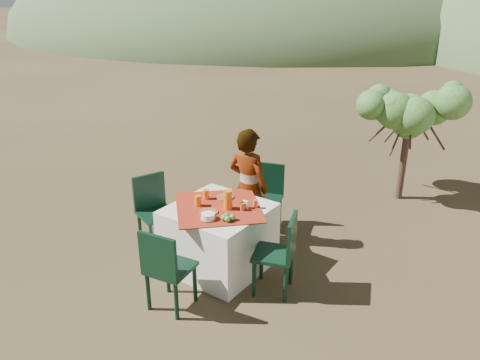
% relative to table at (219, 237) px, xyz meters
% --- Properties ---
extents(ground, '(160.00, 160.00, 0.00)m').
position_rel_table_xyz_m(ground, '(0.67, 0.26, -0.38)').
color(ground, '#362818').
rests_on(ground, ground).
extents(table, '(1.30, 1.30, 0.76)m').
position_rel_table_xyz_m(table, '(0.00, 0.00, 0.00)').
color(table, white).
rests_on(table, ground).
extents(chair_far, '(0.51, 0.51, 0.89)m').
position_rel_table_xyz_m(chair_far, '(-0.08, 1.15, 0.11)').
color(chair_far, black).
rests_on(chair_far, ground).
extents(chair_near, '(0.47, 0.47, 0.90)m').
position_rel_table_xyz_m(chair_near, '(0.08, -0.94, 0.12)').
color(chair_near, black).
rests_on(chair_near, ground).
extents(chair_left, '(0.54, 0.54, 0.91)m').
position_rel_table_xyz_m(chair_left, '(-0.97, -0.06, 0.13)').
color(chair_left, black).
rests_on(chair_left, ground).
extents(chair_right, '(0.52, 0.52, 0.89)m').
position_rel_table_xyz_m(chair_right, '(0.83, -0.02, 0.11)').
color(chair_right, black).
rests_on(chair_right, ground).
extents(person, '(0.55, 0.37, 1.50)m').
position_rel_table_xyz_m(person, '(-0.05, 0.67, 0.37)').
color(person, '#8C6651').
rests_on(person, ground).
extents(shrub_tree, '(1.38, 1.35, 1.62)m').
position_rel_table_xyz_m(shrub_tree, '(1.14, 3.19, 0.90)').
color(shrub_tree, '#422B21').
rests_on(shrub_tree, ground).
extents(hill_near_left, '(40.00, 40.00, 16.00)m').
position_rel_table_xyz_m(hill_near_left, '(-17.33, 30.26, -0.38)').
color(hill_near_left, '#364C2A').
rests_on(hill_near_left, ground).
extents(plate_far, '(0.21, 0.21, 0.01)m').
position_rel_table_xyz_m(plate_far, '(-0.09, 0.24, 0.39)').
color(plate_far, brown).
rests_on(plate_far, table).
extents(plate_near, '(0.20, 0.20, 0.01)m').
position_rel_table_xyz_m(plate_near, '(0.00, -0.17, 0.39)').
color(plate_near, brown).
rests_on(plate_near, table).
extents(glass_far, '(0.07, 0.07, 0.11)m').
position_rel_table_xyz_m(glass_far, '(-0.25, 0.09, 0.44)').
color(glass_far, orange).
rests_on(glass_far, table).
extents(glass_near, '(0.08, 0.08, 0.12)m').
position_rel_table_xyz_m(glass_near, '(-0.20, -0.11, 0.44)').
color(glass_near, orange).
rests_on(glass_near, table).
extents(juice_pitcher, '(0.10, 0.10, 0.22)m').
position_rel_table_xyz_m(juice_pitcher, '(0.12, 0.03, 0.49)').
color(juice_pitcher, orange).
rests_on(juice_pitcher, table).
extents(bowl_plate, '(0.18, 0.18, 0.01)m').
position_rel_table_xyz_m(bowl_plate, '(0.10, -0.30, 0.39)').
color(bowl_plate, brown).
rests_on(bowl_plate, table).
extents(white_bowl, '(0.15, 0.15, 0.05)m').
position_rel_table_xyz_m(white_bowl, '(0.10, -0.30, 0.42)').
color(white_bowl, white).
rests_on(white_bowl, bowl_plate).
extents(jar_left, '(0.06, 0.06, 0.09)m').
position_rel_table_xyz_m(jar_left, '(0.27, 0.08, 0.43)').
color(jar_left, '#D45C25').
rests_on(jar_left, table).
extents(jar_right, '(0.06, 0.06, 0.09)m').
position_rel_table_xyz_m(jar_right, '(0.34, 0.24, 0.43)').
color(jar_right, '#D45C25').
rests_on(jar_right, table).
extents(napkin_holder, '(0.07, 0.05, 0.09)m').
position_rel_table_xyz_m(napkin_holder, '(0.26, 0.15, 0.43)').
color(napkin_holder, white).
rests_on(napkin_holder, table).
extents(fruit_cluster, '(0.14, 0.13, 0.07)m').
position_rel_table_xyz_m(fruit_cluster, '(0.28, -0.20, 0.42)').
color(fruit_cluster, '#508F34').
rests_on(fruit_cluster, table).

